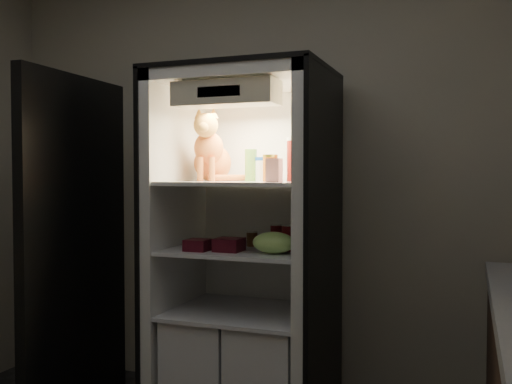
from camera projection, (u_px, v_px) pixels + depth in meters
room_shell at (80, 80)px, 1.74m from camera, size 3.60×3.60×3.60m
refrigerator at (247, 274)px, 3.06m from camera, size 0.90×0.72×1.88m
fridge_door at (75, 252)px, 3.04m from camera, size 0.10×0.87×1.85m
tabby_cat at (211, 154)px, 3.13m from camera, size 0.35×0.39×0.40m
parmesan_shaker at (251, 165)px, 3.06m from camera, size 0.07×0.07×0.17m
mayo_tub at (264, 169)px, 3.05m from camera, size 0.09×0.09×0.13m
salsa_jar at (270, 168)px, 2.95m from camera, size 0.08×0.08×0.14m
pepper_jar at (300, 159)px, 2.94m from camera, size 0.14×0.14×0.23m
cream_carton at (274, 170)px, 2.77m from camera, size 0.07×0.07×0.11m
soda_can_a at (277, 236)px, 3.01m from camera, size 0.07×0.07×0.12m
soda_can_b at (296, 240)px, 2.86m from camera, size 0.06×0.06×0.11m
soda_can_c at (288, 238)px, 2.87m from camera, size 0.07×0.07×0.13m
condiment_jar at (252, 238)px, 3.06m from camera, size 0.06×0.06×0.08m
grape_bag at (274, 243)px, 2.78m from camera, size 0.21×0.15×0.11m
berry_box_left at (198, 245)px, 2.88m from camera, size 0.12×0.12×0.06m
berry_box_right at (229, 245)px, 2.87m from camera, size 0.13×0.13×0.07m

